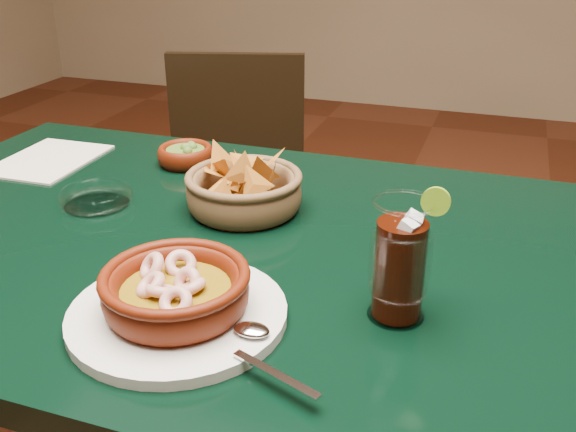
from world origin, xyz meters
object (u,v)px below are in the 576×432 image
(dining_table, at_px, (209,289))
(chip_basket, at_px, (244,191))
(cola_drink, at_px, (400,262))
(shrimp_plate, at_px, (177,296))
(dining_chair, at_px, (234,202))

(dining_table, relative_size, chip_basket, 5.43)
(dining_table, height_order, cola_drink, cola_drink)
(dining_table, height_order, chip_basket, chip_basket)
(cola_drink, bearing_deg, shrimp_plate, -159.04)
(chip_basket, relative_size, cola_drink, 1.29)
(dining_table, relative_size, cola_drink, 6.99)
(cola_drink, bearing_deg, dining_table, 158.63)
(dining_chair, bearing_deg, dining_table, -69.21)
(dining_table, bearing_deg, chip_basket, 76.47)
(cola_drink, bearing_deg, dining_chair, 125.12)
(dining_chair, xyz_separation_m, cola_drink, (0.58, -0.82, 0.35))
(dining_table, relative_size, dining_chair, 1.41)
(dining_table, distance_m, shrimp_plate, 0.26)
(dining_chair, xyz_separation_m, shrimp_plate, (0.34, -0.92, 0.31))
(shrimp_plate, height_order, chip_basket, chip_basket)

